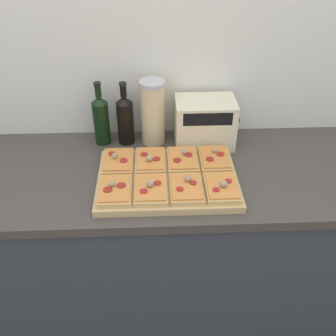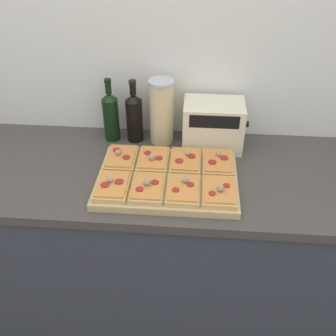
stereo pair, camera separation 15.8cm
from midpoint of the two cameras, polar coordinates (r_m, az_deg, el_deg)
The scene contains 15 objects.
wall_back at distance 1.81m, azimuth 1.96°, elevation 14.73°, with size 6.00×0.06×2.50m.
kitchen_counter at distance 1.96m, azimuth 0.93°, elevation -11.28°, with size 2.63×0.67×0.93m.
cutting_board at distance 1.57m, azimuth 2.78°, elevation -1.78°, with size 0.56×0.40×0.03m, color tan.
pizza_slice_back_left at distance 1.65m, azimuth -4.09°, elevation 1.39°, with size 0.12×0.18×0.05m.
pizza_slice_back_midleft at distance 1.63m, azimuth 0.58°, elevation 1.17°, with size 0.12×0.18×0.05m.
pizza_slice_back_midright at distance 1.63m, azimuth 5.31°, elevation 0.95°, with size 0.12×0.18×0.05m.
pizza_slice_back_right at distance 1.64m, azimuth 9.99°, elevation 0.73°, with size 0.12×0.18×0.05m.
pizza_slice_front_left at distance 1.50m, azimuth -5.08°, elevation -2.72°, with size 0.12×0.18×0.05m.
pizza_slice_front_midleft at distance 1.48m, azimuth 0.06°, elevation -2.98°, with size 0.12×0.18×0.06m.
pizza_slice_front_midright at distance 1.48m, azimuth 5.27°, elevation -3.22°, with size 0.12×0.18×0.05m.
pizza_slice_front_right at distance 1.49m, azimuth 10.45°, elevation -3.47°, with size 0.12×0.18×0.06m.
olive_oil_bottle at distance 1.81m, azimuth -5.83°, elevation 7.54°, with size 0.07×0.07×0.30m.
wine_bottle at distance 1.79m, azimuth -2.40°, elevation 7.41°, with size 0.07×0.07×0.29m.
grain_jar_tall at distance 1.77m, azimuth 1.67°, elevation 8.09°, with size 0.11×0.11×0.30m.
toaster_oven at distance 1.77m, azimuth 9.11°, elevation 6.12°, with size 0.29×0.18×0.21m.
Camera 2 is at (0.15, -1.01, 1.91)m, focal length 42.00 mm.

